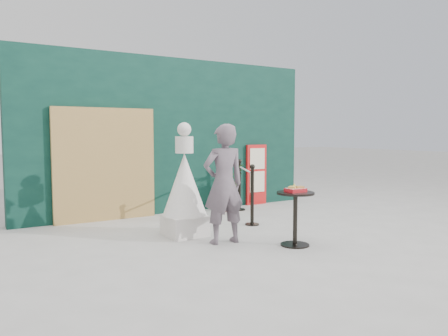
{
  "coord_description": "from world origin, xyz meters",
  "views": [
    {
      "loc": [
        -3.63,
        -4.72,
        1.57
      ],
      "look_at": [
        0.0,
        1.2,
        1.0
      ],
      "focal_mm": 35.0,
      "sensor_mm": 36.0,
      "label": 1
    }
  ],
  "objects": [
    {
      "name": "planter",
      "position": [
        0.98,
        2.6,
        0.55
      ],
      "size": [
        0.56,
        0.48,
        0.94
      ],
      "color": "brown",
      "rests_on": "ground"
    },
    {
      "name": "statue",
      "position": [
        -0.72,
        1.17,
        0.7
      ],
      "size": [
        0.67,
        0.67,
        1.72
      ],
      "color": "white",
      "rests_on": "ground"
    },
    {
      "name": "ground",
      "position": [
        0.0,
        0.0,
        0.0
      ],
      "size": [
        60.0,
        60.0,
        0.0
      ],
      "primitive_type": "plane",
      "color": "#ADAAA5",
      "rests_on": "ground"
    },
    {
      "name": "bamboo_fence",
      "position": [
        -1.4,
        2.94,
        1.0
      ],
      "size": [
        1.8,
        0.08,
        2.0
      ],
      "primitive_type": "cube",
      "color": "tan",
      "rests_on": "ground"
    },
    {
      "name": "back_wall",
      "position": [
        0.0,
        3.15,
        1.5
      ],
      "size": [
        6.0,
        0.3,
        3.0
      ],
      "primitive_type": "cube",
      "color": "black",
      "rests_on": "ground"
    },
    {
      "name": "food_basket",
      "position": [
        0.33,
        -0.16,
        0.79
      ],
      "size": [
        0.26,
        0.19,
        0.11
      ],
      "color": "red",
      "rests_on": "cafe_table"
    },
    {
      "name": "cafe_table",
      "position": [
        0.32,
        -0.16,
        0.5
      ],
      "size": [
        0.52,
        0.52,
        0.75
      ],
      "color": "black",
      "rests_on": "ground"
    },
    {
      "name": "woman",
      "position": [
        -0.45,
        0.48,
        0.84
      ],
      "size": [
        0.64,
        0.45,
        1.69
      ],
      "primitive_type": "imported",
      "rotation": [
        0.0,
        0.0,
        3.06
      ],
      "color": "#675862",
      "rests_on": "ground"
    },
    {
      "name": "menu_board",
      "position": [
        1.9,
        2.95,
        0.65
      ],
      "size": [
        0.5,
        0.07,
        1.3
      ],
      "color": "red",
      "rests_on": "ground"
    },
    {
      "name": "stanchion_barrier",
      "position": [
        0.9,
        1.91,
        0.49
      ],
      "size": [
        0.84,
        1.54,
        1.03
      ],
      "color": "black",
      "rests_on": "ground"
    }
  ]
}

